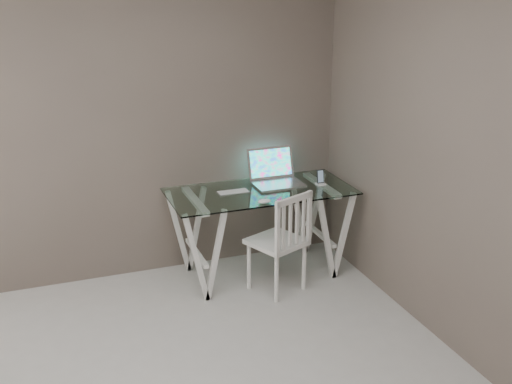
% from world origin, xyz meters
% --- Properties ---
extents(room, '(4.50, 4.52, 2.71)m').
position_xyz_m(room, '(-0.06, 0.02, 1.72)').
color(room, '#B1AFA9').
rests_on(room, ground).
extents(desk, '(1.50, 0.70, 0.75)m').
position_xyz_m(desk, '(1.19, 1.85, 0.38)').
color(desk, silver).
rests_on(desk, ground).
extents(chair, '(0.50, 0.50, 0.84)m').
position_xyz_m(chair, '(1.24, 1.49, 0.46)').
color(chair, white).
rests_on(chair, ground).
extents(laptop, '(0.40, 0.36, 0.28)m').
position_xyz_m(laptop, '(1.37, 2.00, 0.81)').
color(laptop, silver).
rests_on(laptop, desk).
extents(keyboard, '(0.26, 0.11, 0.01)m').
position_xyz_m(keyboard, '(0.96, 1.88, 0.75)').
color(keyboard, silver).
rests_on(keyboard, desk).
extents(mouse, '(0.10, 0.06, 0.03)m').
position_xyz_m(mouse, '(1.11, 1.56, 0.76)').
color(mouse, white).
rests_on(mouse, desk).
extents(phone_dock, '(0.07, 0.07, 0.13)m').
position_xyz_m(phone_dock, '(1.71, 1.81, 0.78)').
color(phone_dock, white).
rests_on(phone_dock, desk).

